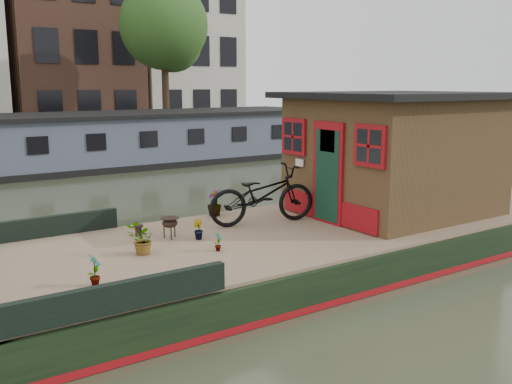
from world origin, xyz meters
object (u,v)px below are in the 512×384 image
bicycle (262,195)px  brazier_front (170,228)px  cabin (395,152)px  potted_plant_a (95,270)px

bicycle → brazier_front: (-1.90, 0.00, -0.37)m
cabin → bicycle: bearing=167.0°
cabin → potted_plant_a: bearing=-171.8°
potted_plant_a → cabin: bearing=8.2°
cabin → brazier_front: cabin is taller
bicycle → brazier_front: bicycle is taller
bicycle → potted_plant_a: size_ratio=4.83×
cabin → brazier_front: bearing=172.2°
potted_plant_a → brazier_front: potted_plant_a is taller
cabin → potted_plant_a: (-6.52, -0.94, -1.01)m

